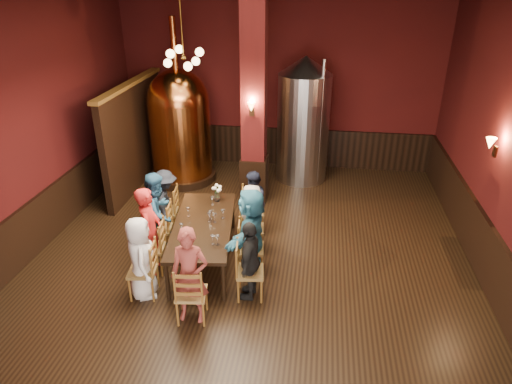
# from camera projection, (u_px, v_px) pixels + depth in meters

# --- Properties ---
(room) EXTENTS (10.00, 10.02, 4.50)m
(room) POSITION_uv_depth(u_px,v_px,m) (246.00, 149.00, 7.02)
(room) COLOR black
(room) RESTS_ON ground
(wainscot_right) EXTENTS (0.08, 9.90, 1.00)m
(wainscot_right) POSITION_uv_depth(u_px,v_px,m) (492.00, 264.00, 7.27)
(wainscot_right) COLOR black
(wainscot_right) RESTS_ON ground
(wainscot_back) EXTENTS (7.90, 0.08, 1.00)m
(wainscot_back) POSITION_uv_depth(u_px,v_px,m) (277.00, 146.00, 12.20)
(wainscot_back) COLOR black
(wainscot_back) RESTS_ON ground
(wainscot_left) EXTENTS (0.08, 9.90, 1.00)m
(wainscot_left) POSITION_uv_depth(u_px,v_px,m) (33.00, 228.00, 8.30)
(wainscot_left) COLOR black
(wainscot_left) RESTS_ON ground
(column) EXTENTS (0.58, 0.58, 4.50)m
(column) POSITION_uv_depth(u_px,v_px,m) (254.00, 102.00, 9.56)
(column) COLOR #470F0F
(column) RESTS_ON ground
(partition) EXTENTS (0.22, 3.50, 2.40)m
(partition) POSITION_uv_depth(u_px,v_px,m) (135.00, 137.00, 10.75)
(partition) COLOR black
(partition) RESTS_ON ground
(pendant_cluster) EXTENTS (0.90, 0.90, 1.70)m
(pendant_cluster) POSITION_uv_depth(u_px,v_px,m) (183.00, 58.00, 9.47)
(pendant_cluster) COLOR #A57226
(pendant_cluster) RESTS_ON room
(sconce_wall) EXTENTS (0.20, 0.20, 0.36)m
(sconce_wall) POSITION_uv_depth(u_px,v_px,m) (496.00, 147.00, 7.25)
(sconce_wall) COLOR black
(sconce_wall) RESTS_ON room
(sconce_column) EXTENTS (0.20, 0.20, 0.36)m
(sconce_column) POSITION_uv_depth(u_px,v_px,m) (252.00, 108.00, 9.31)
(sconce_column) COLOR black
(sconce_column) RESTS_ON column
(dining_table) EXTENTS (1.30, 2.51, 0.75)m
(dining_table) POSITION_uv_depth(u_px,v_px,m) (203.00, 226.00, 7.98)
(dining_table) COLOR black
(dining_table) RESTS_ON ground
(chair_0) EXTENTS (0.52, 0.52, 0.92)m
(chair_0) POSITION_uv_depth(u_px,v_px,m) (143.00, 270.00, 7.19)
(chair_0) COLOR brown
(chair_0) RESTS_ON ground
(person_0) EXTENTS (0.67, 0.80, 1.39)m
(person_0) POSITION_uv_depth(u_px,v_px,m) (141.00, 258.00, 7.09)
(person_0) COLOR white
(person_0) RESTS_ON ground
(chair_1) EXTENTS (0.52, 0.52, 0.92)m
(chair_1) POSITION_uv_depth(u_px,v_px,m) (152.00, 247.00, 7.79)
(chair_1) COLOR brown
(chair_1) RESTS_ON ground
(person_1) EXTENTS (0.48, 0.64, 1.58)m
(person_1) POSITION_uv_depth(u_px,v_px,m) (150.00, 231.00, 7.65)
(person_1) COLOR red
(person_1) RESTS_ON ground
(chair_2) EXTENTS (0.52, 0.52, 0.92)m
(chair_2) POSITION_uv_depth(u_px,v_px,m) (160.00, 228.00, 8.38)
(chair_2) COLOR brown
(chair_2) RESTS_ON ground
(person_2) EXTENTS (0.44, 0.79, 1.55)m
(person_2) POSITION_uv_depth(u_px,v_px,m) (158.00, 213.00, 8.25)
(person_2) COLOR #25557C
(person_2) RESTS_ON ground
(chair_3) EXTENTS (0.52, 0.52, 0.92)m
(chair_3) POSITION_uv_depth(u_px,v_px,m) (167.00, 211.00, 8.99)
(chair_3) COLOR brown
(chair_3) RESTS_ON ground
(person_3) EXTENTS (0.68, 0.94, 1.31)m
(person_3) POSITION_uv_depth(u_px,v_px,m) (166.00, 202.00, 8.90)
(person_3) COLOR black
(person_3) RESTS_ON ground
(chair_4) EXTENTS (0.52, 0.52, 0.92)m
(chair_4) POSITION_uv_depth(u_px,v_px,m) (250.00, 271.00, 7.16)
(chair_4) COLOR brown
(chair_4) RESTS_ON ground
(person_4) EXTENTS (0.40, 0.82, 1.34)m
(person_4) POSITION_uv_depth(u_px,v_px,m) (250.00, 260.00, 7.07)
(person_4) COLOR black
(person_4) RESTS_ON ground
(chair_5) EXTENTS (0.52, 0.52, 0.92)m
(chair_5) POSITION_uv_depth(u_px,v_px,m) (251.00, 248.00, 7.77)
(chair_5) COLOR brown
(chair_5) RESTS_ON ground
(person_5) EXTENTS (0.66, 1.51, 1.57)m
(person_5) POSITION_uv_depth(u_px,v_px,m) (251.00, 232.00, 7.63)
(person_5) COLOR teal
(person_5) RESTS_ON ground
(chair_6) EXTENTS (0.52, 0.52, 0.92)m
(chair_6) POSITION_uv_depth(u_px,v_px,m) (252.00, 229.00, 8.36)
(chair_6) COLOR brown
(chair_6) RESTS_ON ground
(person_6) EXTENTS (0.50, 0.70, 1.32)m
(person_6) POSITION_uv_depth(u_px,v_px,m) (252.00, 219.00, 8.27)
(person_6) COLOR beige
(person_6) RESTS_ON ground
(chair_7) EXTENTS (0.52, 0.52, 0.92)m
(chair_7) POSITION_uv_depth(u_px,v_px,m) (253.00, 211.00, 8.96)
(chair_7) COLOR brown
(chair_7) RESTS_ON ground
(person_7) EXTENTS (0.45, 0.68, 1.29)m
(person_7) POSITION_uv_depth(u_px,v_px,m) (253.00, 203.00, 8.88)
(person_7) COLOR #1A1F34
(person_7) RESTS_ON ground
(chair_8) EXTENTS (0.52, 0.52, 0.92)m
(chair_8) POSITION_uv_depth(u_px,v_px,m) (191.00, 293.00, 6.68)
(chair_8) COLOR brown
(chair_8) RESTS_ON ground
(person_8) EXTENTS (0.56, 0.37, 1.53)m
(person_8) POSITION_uv_depth(u_px,v_px,m) (190.00, 276.00, 6.55)
(person_8) COLOR brown
(person_8) RESTS_ON ground
(copper_kettle) EXTENTS (1.78, 1.78, 3.86)m
(copper_kettle) POSITION_uv_depth(u_px,v_px,m) (180.00, 125.00, 10.92)
(copper_kettle) COLOR black
(copper_kettle) RESTS_ON ground
(steel_vessel) EXTENTS (1.31, 1.31, 3.01)m
(steel_vessel) POSITION_uv_depth(u_px,v_px,m) (303.00, 120.00, 10.92)
(steel_vessel) COLOR #B2B2B7
(steel_vessel) RESTS_ON ground
(rose_vase) EXTENTS (0.20, 0.20, 0.34)m
(rose_vase) POSITION_uv_depth(u_px,v_px,m) (217.00, 190.00, 8.63)
(rose_vase) COLOR white
(rose_vase) RESTS_ON dining_table
(wine_glass_0) EXTENTS (0.07, 0.07, 0.17)m
(wine_glass_0) POSITION_uv_depth(u_px,v_px,m) (210.00, 215.00, 8.05)
(wine_glass_0) COLOR white
(wine_glass_0) RESTS_ON dining_table
(wine_glass_1) EXTENTS (0.07, 0.07, 0.17)m
(wine_glass_1) POSITION_uv_depth(u_px,v_px,m) (223.00, 214.00, 8.08)
(wine_glass_1) COLOR white
(wine_glass_1) RESTS_ON dining_table
(wine_glass_2) EXTENTS (0.07, 0.07, 0.17)m
(wine_glass_2) POSITION_uv_depth(u_px,v_px,m) (212.00, 201.00, 8.55)
(wine_glass_2) COLOR white
(wine_glass_2) RESTS_ON dining_table
(wine_glass_3) EXTENTS (0.07, 0.07, 0.17)m
(wine_glass_3) POSITION_uv_depth(u_px,v_px,m) (182.00, 228.00, 7.63)
(wine_glass_3) COLOR white
(wine_glass_3) RESTS_ON dining_table
(wine_glass_4) EXTENTS (0.07, 0.07, 0.17)m
(wine_glass_4) POSITION_uv_depth(u_px,v_px,m) (209.00, 217.00, 7.97)
(wine_glass_4) COLOR white
(wine_glass_4) RESTS_ON dining_table
(wine_glass_5) EXTENTS (0.07, 0.07, 0.17)m
(wine_glass_5) POSITION_uv_depth(u_px,v_px,m) (213.00, 240.00, 7.30)
(wine_glass_5) COLOR white
(wine_glass_5) RESTS_ON dining_table
(wine_glass_6) EXTENTS (0.07, 0.07, 0.17)m
(wine_glass_6) POSITION_uv_depth(u_px,v_px,m) (188.00, 212.00, 8.15)
(wine_glass_6) COLOR white
(wine_glass_6) RESTS_ON dining_table
(wine_glass_7) EXTENTS (0.07, 0.07, 0.17)m
(wine_glass_7) POSITION_uv_depth(u_px,v_px,m) (218.00, 240.00, 7.29)
(wine_glass_7) COLOR white
(wine_glass_7) RESTS_ON dining_table
(wine_glass_8) EXTENTS (0.07, 0.07, 0.17)m
(wine_glass_8) POSITION_uv_depth(u_px,v_px,m) (214.00, 218.00, 7.95)
(wine_glass_8) COLOR white
(wine_glass_8) RESTS_ON dining_table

